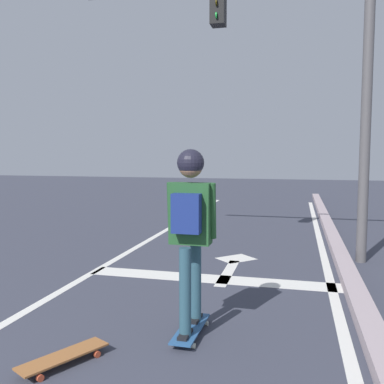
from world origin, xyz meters
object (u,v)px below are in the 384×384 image
skater (190,216)px  spare_skateboard (64,357)px  skateboard (191,329)px  traffic_signal_mast (294,52)px

skater → spare_skateboard: skater is taller
spare_skateboard → skateboard: bearing=42.8°
skateboard → traffic_signal_mast: traffic_signal_mast is taller
skateboard → traffic_signal_mast: (0.87, 3.36, 3.31)m
spare_skateboard → traffic_signal_mast: traffic_signal_mast is taller
skater → skateboard: bearing=89.0°
skateboard → spare_skateboard: (-0.88, -0.81, 0.01)m
spare_skateboard → traffic_signal_mast: size_ratio=0.16×
skater → spare_skateboard: size_ratio=2.21×
skater → traffic_signal_mast: 4.13m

